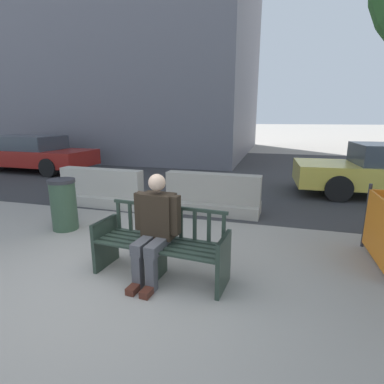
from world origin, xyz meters
name	(u,v)px	position (x,y,z in m)	size (l,w,h in m)	color
ground_plane	(96,286)	(0.00, 0.00, 0.00)	(200.00, 200.00, 0.00)	gray
street_asphalt	(222,169)	(0.00, 8.70, 0.00)	(120.00, 12.00, 0.01)	#333335
street_bench	(161,247)	(0.67, 0.45, 0.40)	(1.73, 0.68, 0.88)	#28382D
seated_person	(155,226)	(0.62, 0.40, 0.69)	(0.59, 0.75, 1.31)	#2D2319
jersey_barrier_centre	(212,197)	(0.75, 3.23, 0.34)	(2.02, 0.76, 0.84)	#9E998E
jersey_barrier_left	(102,190)	(-1.83, 3.12, 0.34)	(2.02, 0.75, 0.84)	#ADA89E
car_sedan_mid	(31,153)	(-6.91, 6.47, 0.68)	(4.75, 2.01, 1.32)	maroon
trash_bin	(64,204)	(-1.61, 1.54, 0.46)	(0.47, 0.47, 0.92)	#334C38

